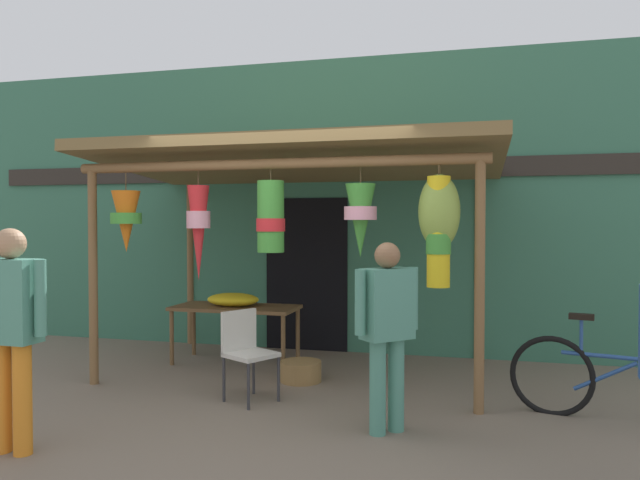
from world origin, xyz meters
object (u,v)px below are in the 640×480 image
Objects in this scene: flower_heap_on_table at (234,300)px; folding_chair at (246,347)px; wicker_basket_by_table at (301,371)px; parked_bicycle at (617,381)px; customer_foreground at (387,322)px; vendor_in_orange at (11,321)px; display_table at (236,312)px.

folding_chair reaches higher than flower_heap_on_table.
wicker_basket_by_table is 0.25× the size of parked_bicycle.
flower_heap_on_table is at bearing 116.89° from folding_chair.
wicker_basket_by_table is at bearing 129.85° from customer_foreground.
flower_heap_on_table is 1.45× the size of wicker_basket_by_table.
wicker_basket_by_table is 0.29× the size of customer_foreground.
vendor_in_orange is at bearing -157.51° from parked_bicycle.
wicker_basket_by_table is 2.96m from vendor_in_orange.
vendor_in_orange is (-1.15, -1.65, 0.46)m from folding_chair.
parked_bicycle reaches higher than wicker_basket_by_table.
folding_chair is 0.55× the size of customer_foreground.
vendor_in_orange is at bearing -98.89° from display_table.
wicker_basket_by_table is (1.01, -0.60, -0.65)m from flower_heap_on_table.
vendor_in_orange is (-1.46, -2.42, 0.86)m from wicker_basket_by_table.
flower_heap_on_table is at bearing -155.64° from display_table.
flower_heap_on_table reaches higher than wicker_basket_by_table.
customer_foreground is at bearing -21.19° from folding_chair.
folding_chair is at bearing 55.15° from vendor_in_orange.
folding_chair is at bearing -177.08° from parked_bicycle.
display_table is 0.98× the size of customer_foreground.
vendor_in_orange is at bearing -121.13° from wicker_basket_by_table.
customer_foreground is (1.41, -0.55, 0.38)m from folding_chair.
flower_heap_on_table is at bearing 81.43° from vendor_in_orange.
parked_bicycle reaches higher than display_table.
display_table is 1.27m from wicker_basket_by_table.
folding_chair is 1.93× the size of wicker_basket_by_table.
display_table is at bearing 137.32° from customer_foreground.
folding_chair reaches higher than wicker_basket_by_table.
wicker_basket_by_table is at bearing -31.59° from display_table.
vendor_in_orange reaches higher than wicker_basket_by_table.
folding_chair is 0.92m from wicker_basket_by_table.
vendor_in_orange reaches higher than customer_foreground.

